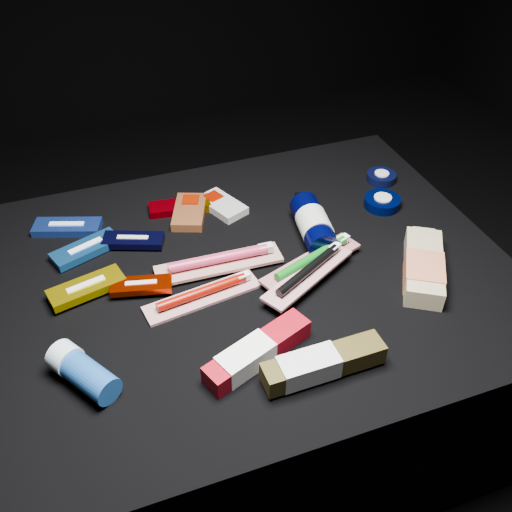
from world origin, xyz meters
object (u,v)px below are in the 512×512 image
object	(u,v)px
bodywash_bottle	(423,268)
deodorant_stick	(83,372)
lotion_bottle	(313,225)
toothpaste_carton_red	(254,354)

from	to	relation	value
bodywash_bottle	deodorant_stick	xyz separation A→B (m)	(-0.62, -0.03, 0.00)
lotion_bottle	deodorant_stick	size ratio (longest dim) A/B	1.55
lotion_bottle	bodywash_bottle	xyz separation A→B (m)	(0.14, -0.18, -0.01)
deodorant_stick	toothpaste_carton_red	xyz separation A→B (m)	(0.26, -0.05, -0.01)
bodywash_bottle	deodorant_stick	world-z (taller)	deodorant_stick
deodorant_stick	lotion_bottle	bearing A→B (deg)	-8.51
bodywash_bottle	toothpaste_carton_red	size ratio (longest dim) A/B	1.01
lotion_bottle	deodorant_stick	world-z (taller)	lotion_bottle
lotion_bottle	deodorant_stick	xyz separation A→B (m)	(-0.48, -0.21, -0.01)
deodorant_stick	toothpaste_carton_red	world-z (taller)	deodorant_stick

